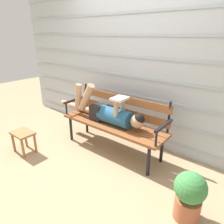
{
  "coord_description": "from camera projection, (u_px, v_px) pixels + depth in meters",
  "views": [
    {
      "loc": [
        1.72,
        -1.95,
        1.69
      ],
      "look_at": [
        0.0,
        0.17,
        0.63
      ],
      "focal_mm": 32.35,
      "sensor_mm": 36.0,
      "label": 1
    }
  ],
  "objects": [
    {
      "name": "potted_plant",
      "position": [
        189.0,
        195.0,
        1.9
      ],
      "size": [
        0.3,
        0.3,
        0.52
      ],
      "color": "#AD5B3D",
      "rests_on": "ground"
    },
    {
      "name": "reclining_person",
      "position": [
        107.0,
        112.0,
        3.0
      ],
      "size": [
        1.75,
        0.26,
        0.56
      ],
      "color": "#23567A"
    },
    {
      "name": "footstool",
      "position": [
        23.0,
        137.0,
        3.01
      ],
      "size": [
        0.35,
        0.25,
        0.33
      ],
      "color": "#9E6638",
      "rests_on": "ground"
    },
    {
      "name": "house_siding",
      "position": [
        135.0,
        67.0,
        3.12
      ],
      "size": [
        5.37,
        0.08,
        2.44
      ],
      "color": "#B2BCC6",
      "rests_on": "ground"
    },
    {
      "name": "ground_plane",
      "position": [
        105.0,
        154.0,
        3.04
      ],
      "size": [
        12.0,
        12.0,
        0.0
      ],
      "primitive_type": "plane",
      "color": "tan"
    },
    {
      "name": "park_bench",
      "position": [
        115.0,
        119.0,
        3.03
      ],
      "size": [
        1.67,
        0.49,
        0.89
      ],
      "color": "brown",
      "rests_on": "ground"
    }
  ]
}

